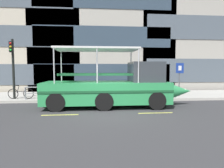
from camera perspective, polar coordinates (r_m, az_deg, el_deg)
name	(u,v)px	position (r m, az deg, el deg)	size (l,w,h in m)	color
ground_plane	(108,112)	(10.28, -1.20, -8.18)	(120.00, 120.00, 0.00)	#333335
sidewalk	(103,96)	(15.77, -2.59, -3.44)	(32.00, 4.80, 0.18)	#A8A59E
curb_edge	(105,100)	(13.31, -2.11, -4.89)	(32.00, 0.18, 0.18)	#B2ADA3
lane_centreline	(109,114)	(9.74, -0.97, -8.87)	(25.80, 0.12, 0.01)	#DBD64C
curb_guardrail	(103,90)	(13.55, -2.69, -1.84)	(10.69, 0.09, 0.87)	gray
traffic_light_pole	(13,63)	(14.86, -27.39, 5.58)	(0.24, 0.46, 4.12)	black
parking_sign	(180,74)	(15.46, 19.42, 2.88)	(0.60, 0.12, 2.53)	#4C4F54
leaned_bicycle	(21,93)	(14.86, -25.46, -2.53)	(1.74, 0.46, 0.96)	black
duck_tour_boat	(115,88)	(11.52, 0.98, -1.14)	(9.11, 2.60, 3.45)	#2D9351
pedestrian_near_bow	(155,83)	(15.14, 12.73, 0.22)	(0.33, 0.38, 1.63)	black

